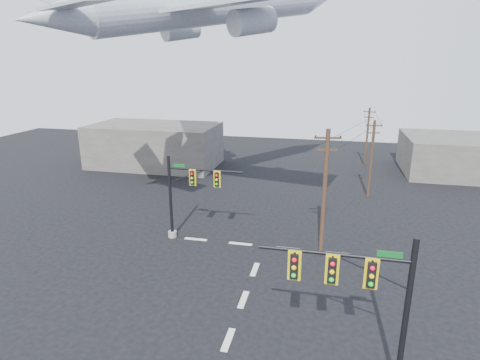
% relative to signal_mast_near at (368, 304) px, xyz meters
% --- Properties ---
extents(ground, '(120.00, 120.00, 0.00)m').
position_rel_signal_mast_near_xyz_m(ground, '(-6.98, 1.62, -4.40)').
color(ground, black).
rests_on(ground, ground).
extents(lane_markings, '(14.00, 21.20, 0.01)m').
position_rel_signal_mast_near_xyz_m(lane_markings, '(-6.98, 6.95, -4.39)').
color(lane_markings, silver).
rests_on(lane_markings, ground).
extents(signal_mast_near, '(7.13, 0.86, 7.81)m').
position_rel_signal_mast_near_xyz_m(signal_mast_near, '(0.00, 0.00, 0.00)').
color(signal_mast_near, gray).
rests_on(signal_mast_near, ground).
extents(signal_mast_far, '(6.71, 0.81, 7.35)m').
position_rel_signal_mast_near_xyz_m(signal_mast_far, '(-13.79, 13.60, -0.47)').
color(signal_mast_far, gray).
rests_on(signal_mast_far, ground).
extents(utility_pole_a, '(2.02, 0.46, 10.12)m').
position_rel_signal_mast_near_xyz_m(utility_pole_a, '(-2.29, 13.35, 0.89)').
color(utility_pole_a, '#452C1D').
rests_on(utility_pole_a, ground).
extents(utility_pole_b, '(1.75, 0.45, 8.73)m').
position_rel_signal_mast_near_xyz_m(utility_pole_b, '(2.46, 28.62, 0.16)').
color(utility_pole_b, '#452C1D').
rests_on(utility_pole_b, ground).
extents(utility_pole_c, '(1.70, 0.56, 8.44)m').
position_rel_signal_mast_near_xyz_m(utility_pole_c, '(3.08, 43.06, 0.02)').
color(utility_pole_c, '#452C1D').
rests_on(utility_pole_c, ground).
extents(power_lines, '(7.07, 29.72, 0.82)m').
position_rel_signal_mast_near_xyz_m(power_lines, '(1.36, 28.04, 3.97)').
color(power_lines, black).
extents(airliner, '(27.32, 29.21, 8.87)m').
position_rel_signal_mast_near_xyz_m(airliner, '(-13.09, 21.04, 15.33)').
color(airliner, silver).
extents(building_left, '(18.00, 10.00, 6.00)m').
position_rel_signal_mast_near_xyz_m(building_left, '(-26.98, 36.62, -1.40)').
color(building_left, '#69645D').
rests_on(building_left, ground).
extents(building_right, '(14.00, 12.00, 5.00)m').
position_rel_signal_mast_near_xyz_m(building_right, '(15.02, 41.62, -1.90)').
color(building_right, '#69645D').
rests_on(building_right, ground).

